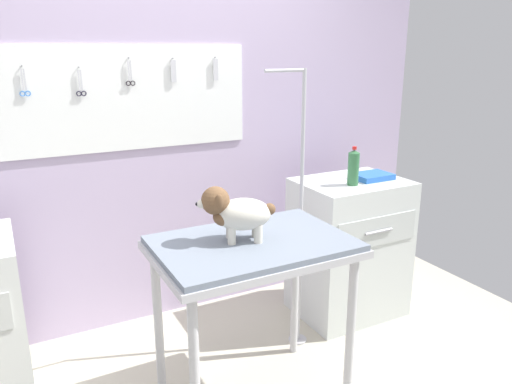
{
  "coord_description": "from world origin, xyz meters",
  "views": [
    {
      "loc": [
        -0.87,
        -1.71,
        1.73
      ],
      "look_at": [
        0.18,
        0.28,
        1.08
      ],
      "focal_mm": 34.8,
      "sensor_mm": 36.0,
      "label": 1
    }
  ],
  "objects_px": {
    "grooming_table": "(253,259)",
    "grooming_arm": "(299,224)",
    "dog": "(235,212)",
    "soda_bottle": "(353,167)",
    "cabinet_right": "(349,247)"
  },
  "relations": [
    {
      "from": "grooming_arm",
      "to": "soda_bottle",
      "type": "relative_size",
      "value": 6.79
    },
    {
      "from": "grooming_arm",
      "to": "soda_bottle",
      "type": "height_order",
      "value": "grooming_arm"
    },
    {
      "from": "dog",
      "to": "soda_bottle",
      "type": "distance_m",
      "value": 1.06
    },
    {
      "from": "grooming_table",
      "to": "grooming_arm",
      "type": "distance_m",
      "value": 0.58
    },
    {
      "from": "cabinet_right",
      "to": "soda_bottle",
      "type": "xyz_separation_m",
      "value": [
        -0.06,
        -0.08,
        0.57
      ]
    },
    {
      "from": "grooming_arm",
      "to": "dog",
      "type": "bearing_deg",
      "value": -151.43
    },
    {
      "from": "grooming_table",
      "to": "soda_bottle",
      "type": "xyz_separation_m",
      "value": [
        0.91,
        0.42,
        0.26
      ]
    },
    {
      "from": "soda_bottle",
      "to": "grooming_arm",
      "type": "bearing_deg",
      "value": -168.69
    },
    {
      "from": "grooming_arm",
      "to": "dog",
      "type": "distance_m",
      "value": 0.67
    },
    {
      "from": "grooming_table",
      "to": "dog",
      "type": "bearing_deg",
      "value": 153.68
    },
    {
      "from": "grooming_arm",
      "to": "soda_bottle",
      "type": "bearing_deg",
      "value": 11.31
    },
    {
      "from": "dog",
      "to": "grooming_table",
      "type": "bearing_deg",
      "value": -26.32
    },
    {
      "from": "dog",
      "to": "grooming_arm",
      "type": "bearing_deg",
      "value": 28.57
    },
    {
      "from": "cabinet_right",
      "to": "soda_bottle",
      "type": "height_order",
      "value": "soda_bottle"
    },
    {
      "from": "grooming_arm",
      "to": "dog",
      "type": "xyz_separation_m",
      "value": [
        -0.55,
        -0.3,
        0.25
      ]
    }
  ]
}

